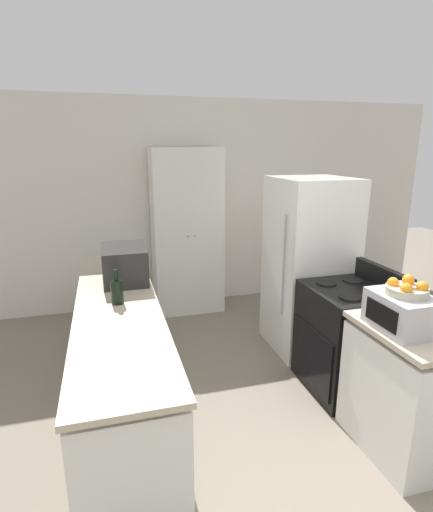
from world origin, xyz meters
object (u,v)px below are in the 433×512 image
at_px(toaster_oven, 403,312).
at_px(wine_bottle, 117,291).
at_px(fruit_bowl, 407,288).
at_px(pantry_cabinet, 187,232).
at_px(refrigerator, 309,266).
at_px(microwave, 124,264).
at_px(stove, 347,338).

bearing_deg(toaster_oven, wine_bottle, 151.48).
height_order(wine_bottle, fruit_bowl, fruit_bowl).
bearing_deg(pantry_cabinet, refrigerator, -53.52).
relative_size(pantry_cabinet, microwave, 3.85).
distance_m(pantry_cabinet, toaster_oven, 2.93).
bearing_deg(refrigerator, pantry_cabinet, 126.48).
height_order(stove, toaster_oven, toaster_oven).
bearing_deg(fruit_bowl, microwave, 138.46).
relative_size(refrigerator, fruit_bowl, 6.85).
bearing_deg(microwave, wine_bottle, -99.25).
height_order(microwave, toaster_oven, microwave).
relative_size(microwave, wine_bottle, 2.00).
relative_size(pantry_cabinet, stove, 1.91).
height_order(wine_bottle, toaster_oven, wine_bottle).
bearing_deg(wine_bottle, microwave, 80.75).
xyz_separation_m(toaster_oven, fruit_bowl, (0.01, 0.00, 0.16)).
bearing_deg(toaster_oven, stove, 79.44).
xyz_separation_m(refrigerator, wine_bottle, (-1.88, -0.58, 0.12)).
bearing_deg(wine_bottle, fruit_bowl, -28.31).
bearing_deg(microwave, pantry_cabinet, 58.76).
height_order(microwave, fruit_bowl, fruit_bowl).
height_order(pantry_cabinet, toaster_oven, pantry_cabinet).
bearing_deg(toaster_oven, fruit_bowl, 9.47).
bearing_deg(toaster_oven, pantry_cabinet, 105.78).
distance_m(stove, wine_bottle, 1.93).
height_order(pantry_cabinet, refrigerator, pantry_cabinet).
relative_size(wine_bottle, toaster_oven, 0.65).
xyz_separation_m(pantry_cabinet, fruit_bowl, (0.81, -2.81, 0.16)).
distance_m(wine_bottle, fruit_bowl, 1.96).
relative_size(pantry_cabinet, fruit_bowl, 7.94).
distance_m(pantry_cabinet, microwave, 1.60).
bearing_deg(toaster_oven, microwave, 138.22).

